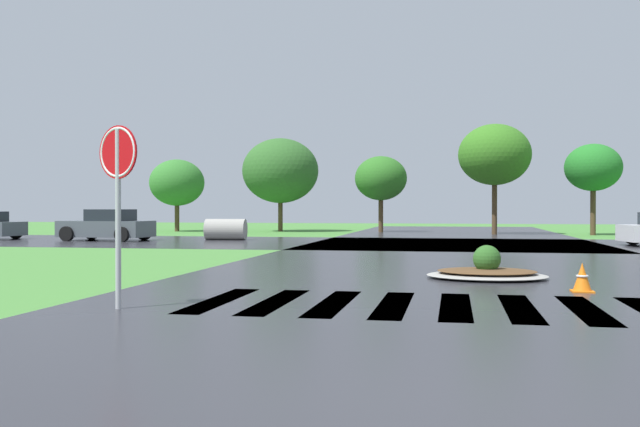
% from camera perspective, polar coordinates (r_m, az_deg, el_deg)
% --- Properties ---
extents(asphalt_roadway, '(11.53, 80.00, 0.01)m').
position_cam_1_polar(asphalt_roadway, '(14.65, 10.92, -5.16)').
color(asphalt_roadway, '#2B2B30').
rests_on(asphalt_roadway, ground).
extents(asphalt_cross_road, '(90.00, 10.38, 0.01)m').
position_cam_1_polar(asphalt_cross_road, '(28.33, 10.87, -2.44)').
color(asphalt_cross_road, '#2B2B30').
rests_on(asphalt_cross_road, ground).
extents(crosswalk_stripes, '(7.65, 3.03, 0.01)m').
position_cam_1_polar(crosswalk_stripes, '(10.47, 10.97, -7.41)').
color(crosswalk_stripes, white).
rests_on(crosswalk_stripes, ground).
extents(stop_sign, '(0.71, 0.32, 2.61)m').
position_cam_1_polar(stop_sign, '(10.34, -16.11, 3.23)').
color(stop_sign, '#B2B5BA').
rests_on(stop_sign, ground).
extents(median_island, '(2.43, 1.95, 0.68)m').
position_cam_1_polar(median_island, '(14.68, 13.42, -4.61)').
color(median_island, '#9E9B93').
rests_on(median_island, ground).
extents(car_silver_hatch, '(4.02, 2.32, 1.37)m').
position_cam_1_polar(car_silver_hatch, '(32.04, -16.94, -1.00)').
color(car_silver_hatch, '#4C545B').
rests_on(car_silver_hatch, ground).
extents(drainage_pipe_stack, '(1.86, 1.08, 0.94)m').
position_cam_1_polar(drainage_pipe_stack, '(31.56, -7.68, -1.29)').
color(drainage_pipe_stack, '#9E9B93').
rests_on(drainage_pipe_stack, ground).
extents(traffic_cone, '(0.36, 0.36, 0.50)m').
position_cam_1_polar(traffic_cone, '(12.78, 20.56, -4.96)').
color(traffic_cone, orange).
rests_on(traffic_cone, ground).
extents(background_treeline, '(34.20, 6.68, 5.97)m').
position_cam_1_polar(background_treeline, '(40.59, 5.20, 3.56)').
color(background_treeline, '#4C3823').
rests_on(background_treeline, ground).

